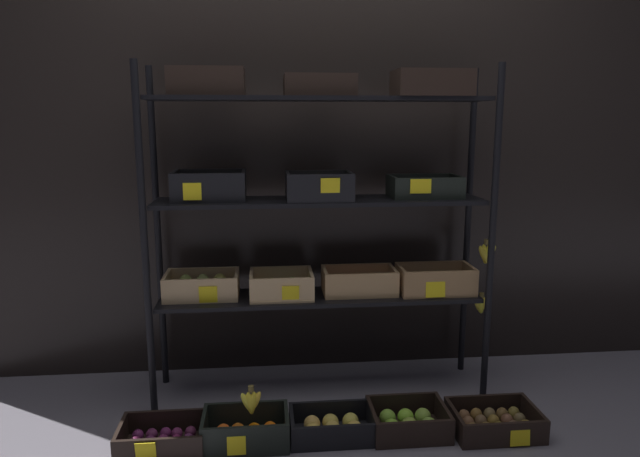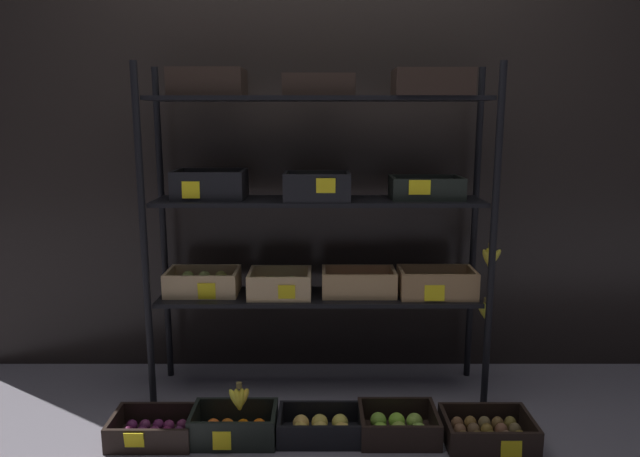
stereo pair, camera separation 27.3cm
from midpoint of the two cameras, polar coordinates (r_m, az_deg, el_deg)
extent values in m
plane|color=slate|center=(3.00, -2.70, -15.78)|extent=(10.00, 10.00, 0.00)
cube|color=black|center=(3.04, -3.30, 10.22)|extent=(3.98, 0.12, 2.62)
cylinder|color=black|center=(2.66, -19.96, -1.73)|extent=(0.03, 0.03, 1.59)
cylinder|color=black|center=(2.73, 14.11, -1.06)|extent=(0.03, 0.03, 1.59)
cylinder|color=black|center=(2.96, -18.47, -0.37)|extent=(0.03, 0.03, 1.59)
cylinder|color=black|center=(3.03, 12.08, 0.20)|extent=(0.03, 0.03, 1.59)
cube|color=black|center=(2.81, -2.80, -6.89)|extent=(1.55, 0.29, 0.02)
cube|color=black|center=(2.71, -2.89, 2.73)|extent=(1.55, 0.29, 0.02)
cube|color=black|center=(2.68, -2.99, 12.83)|extent=(1.55, 0.29, 0.02)
cube|color=tan|center=(2.87, -14.37, -6.51)|extent=(0.35, 0.23, 0.01)
cube|color=tan|center=(2.76, -14.75, -6.01)|extent=(0.35, 0.02, 0.10)
cube|color=tan|center=(2.96, -14.13, -4.83)|extent=(0.35, 0.02, 0.10)
cube|color=tan|center=(2.89, -17.74, -5.40)|extent=(0.02, 0.19, 0.10)
cube|color=tan|center=(2.84, -11.07, -5.37)|extent=(0.02, 0.19, 0.10)
ellipsoid|color=#B0C151|center=(2.85, -16.16, -5.69)|extent=(0.07, 0.07, 0.09)
ellipsoid|color=#A9C05C|center=(2.83, -14.46, -5.70)|extent=(0.07, 0.07, 0.09)
ellipsoid|color=#AAB84D|center=(2.82, -12.81, -5.69)|extent=(0.07, 0.07, 0.09)
ellipsoid|color=#ACC157|center=(2.90, -15.92, -5.34)|extent=(0.07, 0.07, 0.09)
ellipsoid|color=#B6C361|center=(2.89, -14.30, -5.34)|extent=(0.07, 0.07, 0.09)
ellipsoid|color=#B4AF4B|center=(2.88, -12.67, -5.31)|extent=(0.07, 0.07, 0.09)
cube|color=yellow|center=(2.75, -13.94, -6.47)|extent=(0.08, 0.01, 0.08)
cube|color=tan|center=(2.81, -6.67, -6.64)|extent=(0.30, 0.23, 0.01)
cube|color=tan|center=(2.69, -6.73, -6.12)|extent=(0.30, 0.02, 0.11)
cube|color=tan|center=(2.90, -6.66, -4.86)|extent=(0.30, 0.02, 0.11)
cube|color=tan|center=(2.80, -9.65, -5.51)|extent=(0.02, 0.20, 0.11)
cube|color=tan|center=(2.79, -3.73, -5.41)|extent=(0.02, 0.20, 0.11)
sphere|color=#84B330|center=(2.77, -7.67, -6.02)|extent=(0.07, 0.07, 0.07)
sphere|color=#90BC3B|center=(2.76, -5.72, -6.01)|extent=(0.07, 0.07, 0.07)
sphere|color=#96C532|center=(2.83, -7.64, -5.67)|extent=(0.07, 0.07, 0.07)
sphere|color=#84B441|center=(2.83, -5.57, -5.61)|extent=(0.07, 0.07, 0.07)
cube|color=yellow|center=(2.68, -5.89, -6.49)|extent=(0.08, 0.01, 0.07)
cube|color=tan|center=(2.84, 1.17, -6.36)|extent=(0.36, 0.20, 0.01)
cube|color=tan|center=(2.73, 1.41, -5.71)|extent=(0.36, 0.02, 0.11)
cube|color=tan|center=(2.91, 0.95, -4.65)|extent=(0.36, 0.02, 0.11)
cube|color=tan|center=(2.81, -2.31, -5.26)|extent=(0.02, 0.17, 0.11)
cube|color=tan|center=(2.85, 4.61, -5.05)|extent=(0.02, 0.17, 0.11)
sphere|color=orange|center=(2.80, -0.78, -5.89)|extent=(0.06, 0.06, 0.06)
sphere|color=orange|center=(2.80, 0.48, -5.83)|extent=(0.06, 0.06, 0.06)
sphere|color=orange|center=(2.81, 1.96, -5.79)|extent=(0.06, 0.06, 0.06)
sphere|color=orange|center=(2.82, 3.17, -5.75)|extent=(0.06, 0.06, 0.06)
sphere|color=orange|center=(2.85, -0.93, -5.57)|extent=(0.06, 0.06, 0.06)
sphere|color=orange|center=(2.86, 0.45, -5.50)|extent=(0.06, 0.06, 0.06)
sphere|color=orange|center=(2.87, 1.69, -5.46)|extent=(0.06, 0.06, 0.06)
sphere|color=orange|center=(2.87, 3.16, -5.42)|extent=(0.06, 0.06, 0.06)
cube|color=#A87F51|center=(2.89, 8.76, -6.22)|extent=(0.37, 0.21, 0.01)
cube|color=#A87F51|center=(2.78, 9.28, -5.48)|extent=(0.37, 0.02, 0.12)
cube|color=#A87F51|center=(2.96, 8.34, -4.44)|extent=(0.37, 0.02, 0.12)
cube|color=#A87F51|center=(2.83, 5.34, -5.08)|extent=(0.02, 0.17, 0.12)
cube|color=#A87F51|center=(2.92, 12.15, -4.80)|extent=(0.02, 0.17, 0.12)
ellipsoid|color=brown|center=(2.83, 6.82, -5.70)|extent=(0.05, 0.05, 0.07)
ellipsoid|color=brown|center=(2.84, 8.17, -5.68)|extent=(0.05, 0.05, 0.07)
ellipsoid|color=brown|center=(2.85, 9.63, -5.62)|extent=(0.05, 0.05, 0.07)
ellipsoid|color=brown|center=(2.88, 10.97, -5.52)|extent=(0.05, 0.05, 0.07)
ellipsoid|color=brown|center=(2.88, 6.61, -5.37)|extent=(0.05, 0.05, 0.07)
ellipsoid|color=brown|center=(2.89, 7.98, -5.32)|extent=(0.05, 0.05, 0.07)
ellipsoid|color=brown|center=(2.91, 9.28, -5.27)|extent=(0.05, 0.05, 0.07)
ellipsoid|color=brown|center=(2.93, 10.69, -5.22)|extent=(0.05, 0.05, 0.07)
cube|color=yellow|center=(2.77, 8.71, -6.08)|extent=(0.09, 0.01, 0.08)
cube|color=black|center=(2.76, -13.73, 2.92)|extent=(0.34, 0.25, 0.01)
cube|color=black|center=(2.64, -14.14, 4.01)|extent=(0.34, 0.02, 0.12)
cube|color=black|center=(2.87, -13.47, 4.59)|extent=(0.34, 0.02, 0.12)
cube|color=black|center=(2.78, -17.06, 4.21)|extent=(0.02, 0.22, 0.12)
cube|color=black|center=(2.73, -10.47, 4.40)|extent=(0.02, 0.22, 0.12)
sphere|color=gold|center=(2.73, -15.48, 3.65)|extent=(0.07, 0.07, 0.07)
sphere|color=gold|center=(2.71, -13.89, 3.68)|extent=(0.07, 0.07, 0.07)
sphere|color=gold|center=(2.70, -12.27, 3.72)|extent=(0.07, 0.07, 0.07)
sphere|color=#E5C857|center=(2.81, -15.19, 3.85)|extent=(0.07, 0.07, 0.07)
sphere|color=#E0C153|center=(2.79, -13.63, 3.89)|extent=(0.07, 0.07, 0.07)
sphere|color=gold|center=(2.78, -12.18, 3.91)|extent=(0.07, 0.07, 0.07)
cube|color=yellow|center=(2.64, -15.57, 3.56)|extent=(0.08, 0.01, 0.08)
cube|color=black|center=(2.68, -3.03, 2.99)|extent=(0.31, 0.22, 0.01)
cube|color=black|center=(2.57, -2.93, 4.10)|extent=(0.31, 0.02, 0.12)
cube|color=black|center=(2.77, -3.14, 4.62)|extent=(0.31, 0.02, 0.12)
cube|color=black|center=(2.67, -6.18, 4.31)|extent=(0.02, 0.19, 0.12)
cube|color=black|center=(2.68, 0.08, 4.41)|extent=(0.02, 0.19, 0.12)
ellipsoid|color=yellow|center=(2.64, -4.56, 3.83)|extent=(0.06, 0.06, 0.08)
ellipsoid|color=yellow|center=(2.64, -2.97, 3.85)|extent=(0.06, 0.06, 0.08)
ellipsoid|color=yellow|center=(2.65, -1.47, 3.89)|extent=(0.06, 0.06, 0.08)
ellipsoid|color=yellow|center=(2.70, -4.63, 3.99)|extent=(0.06, 0.06, 0.08)
ellipsoid|color=yellow|center=(2.70, -2.98, 4.02)|extent=(0.06, 0.06, 0.08)
ellipsoid|color=yellow|center=(2.71, -1.49, 4.06)|extent=(0.06, 0.06, 0.08)
cube|color=yellow|center=(2.56, -2.02, 4.28)|extent=(0.09, 0.01, 0.07)
cube|color=black|center=(2.80, 7.64, 3.25)|extent=(0.34, 0.21, 0.01)
cube|color=black|center=(2.70, 8.15, 4.06)|extent=(0.34, 0.02, 0.09)
cube|color=black|center=(2.89, 7.22, 4.54)|extent=(0.34, 0.02, 0.09)
cube|color=black|center=(2.76, 4.40, 4.29)|extent=(0.02, 0.18, 0.09)
cube|color=black|center=(2.83, 10.86, 4.30)|extent=(0.02, 0.18, 0.09)
sphere|color=#6B2651|center=(2.74, 5.71, 3.77)|extent=(0.05, 0.05, 0.05)
sphere|color=#64245D|center=(2.75, 6.80, 3.76)|extent=(0.05, 0.05, 0.05)
sphere|color=#561953|center=(2.76, 7.81, 3.77)|extent=(0.05, 0.05, 0.05)
sphere|color=#6B2950|center=(2.77, 8.86, 3.77)|extent=(0.05, 0.05, 0.05)
sphere|color=#6B2751|center=(2.79, 9.93, 3.77)|extent=(0.05, 0.05, 0.05)
sphere|color=#57245C|center=(2.80, 5.49, 3.92)|extent=(0.05, 0.05, 0.05)
sphere|color=#5A2853|center=(2.81, 6.43, 3.93)|extent=(0.05, 0.05, 0.05)
sphere|color=#5B1B46|center=(2.83, 7.52, 3.94)|extent=(0.05, 0.05, 0.05)
sphere|color=#671A54|center=(2.84, 8.56, 3.94)|extent=(0.05, 0.05, 0.05)
sphere|color=#5B2A4E|center=(2.85, 9.56, 3.95)|extent=(0.05, 0.05, 0.05)
cube|color=yellow|center=(2.67, 7.18, 4.20)|extent=(0.10, 0.01, 0.07)
cube|color=black|center=(2.74, -14.05, 12.82)|extent=(0.34, 0.25, 0.01)
cube|color=black|center=(2.63, -14.48, 14.26)|extent=(0.34, 0.02, 0.11)
cube|color=black|center=(2.86, -13.76, 14.01)|extent=(0.34, 0.02, 0.11)
cube|color=black|center=(2.77, -17.49, 13.92)|extent=(0.02, 0.22, 0.11)
cube|color=black|center=(2.72, -10.67, 14.29)|extent=(0.02, 0.22, 0.11)
sphere|color=red|center=(2.71, -15.94, 13.64)|extent=(0.07, 0.07, 0.07)
sphere|color=red|center=(2.70, -14.30, 13.73)|extent=(0.07, 0.07, 0.07)
sphere|color=red|center=(2.69, -12.56, 13.81)|extent=(0.07, 0.07, 0.07)
sphere|color=red|center=(2.79, -15.51, 13.58)|extent=(0.07, 0.07, 0.07)
sphere|color=red|center=(2.78, -14.03, 13.66)|extent=(0.07, 0.07, 0.07)
sphere|color=red|center=(2.77, -12.27, 13.75)|extent=(0.07, 0.07, 0.07)
cube|color=black|center=(2.71, -2.98, 13.15)|extent=(0.33, 0.22, 0.01)
cube|color=black|center=(2.61, -2.87, 14.33)|extent=(0.33, 0.02, 0.09)
cube|color=black|center=(2.82, -3.09, 14.08)|extent=(0.33, 0.02, 0.09)
cube|color=black|center=(2.71, -6.37, 14.15)|extent=(0.02, 0.19, 0.09)
cube|color=black|center=(2.73, 0.38, 14.20)|extent=(0.02, 0.19, 0.09)
sphere|color=orange|center=(2.68, -4.15, 14.08)|extent=(0.07, 0.07, 0.07)
sphere|color=orange|center=(2.69, -1.70, 14.10)|extent=(0.07, 0.07, 0.07)
sphere|color=orange|center=(2.74, -4.17, 14.01)|extent=(0.07, 0.07, 0.07)
sphere|color=orange|center=(2.74, -1.71, 14.03)|extent=(0.07, 0.07, 0.07)
cube|color=black|center=(2.71, 8.17, 13.05)|extent=(0.34, 0.23, 0.01)
cube|color=black|center=(2.61, 8.77, 14.42)|extent=(0.34, 0.02, 0.11)
cube|color=black|center=(2.81, 7.68, 14.19)|extent=(0.34, 0.02, 0.11)
cube|color=black|center=(2.68, 4.69, 14.42)|extent=(0.02, 0.19, 0.11)
cube|color=black|center=(2.76, 11.63, 14.14)|extent=(0.02, 0.19, 0.11)
ellipsoid|color=#ABB04A|center=(2.66, 6.51, 14.25)|extent=(0.07, 0.07, 0.09)
ellipsoid|color=#B4BB52|center=(2.68, 8.48, 14.18)|extent=(0.07, 0.07, 0.09)
ellipsoid|color=#B9C157|center=(2.70, 10.19, 14.11)|extent=(0.07, 0.07, 0.09)
ellipsoid|color=#A8B757|center=(2.72, 6.31, 14.18)|extent=(0.07, 0.07, 0.09)
ellipsoid|color=#AFAD50|center=(2.74, 7.97, 14.12)|extent=(0.07, 0.07, 0.09)
ellipsoid|color=#B1C057|center=(2.77, 9.76, 14.04)|extent=(0.07, 0.07, 0.09)
cylinder|color=brown|center=(3.00, 13.36, -6.52)|extent=(0.02, 0.02, 0.02)
ellipsoid|color=yellow|center=(3.01, 13.07, -7.53)|extent=(0.07, 0.03, 0.09)
ellipsoid|color=yellow|center=(3.01, 13.25, -7.55)|extent=(0.05, 0.03, 0.09)
ellipsoid|color=yellow|center=(3.02, 13.39, -7.49)|extent=(0.05, 0.03, 0.09)
ellipsoid|color=yellow|center=(3.03, 13.50, -7.45)|extent=(0.07, 0.03, 0.09)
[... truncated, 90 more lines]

